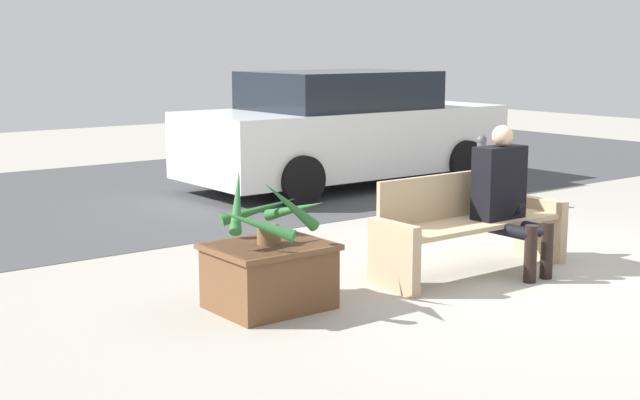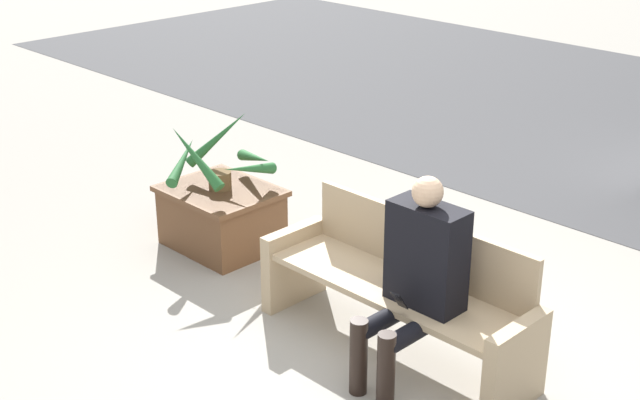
{
  "view_description": "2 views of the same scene",
  "coord_description": "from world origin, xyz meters",
  "px_view_note": "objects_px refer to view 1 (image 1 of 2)",
  "views": [
    {
      "loc": [
        -5.74,
        -4.74,
        1.91
      ],
      "look_at": [
        -1.6,
        0.69,
        0.71
      ],
      "focal_mm": 50.0,
      "sensor_mm": 36.0,
      "label": 1
    },
    {
      "loc": [
        2.79,
        -3.4,
        3.0
      ],
      "look_at": [
        -1.39,
        0.76,
        0.55
      ],
      "focal_mm": 50.0,
      "sensor_mm": 36.0,
      "label": 2
    }
  ],
  "objects_px": {
    "bench": "(468,225)",
    "bollard_post": "(481,170)",
    "person_seated": "(506,193)",
    "planter_box": "(269,274)",
    "potted_plant": "(268,213)",
    "parked_car": "(344,130)"
  },
  "relations": [
    {
      "from": "person_seated",
      "to": "potted_plant",
      "type": "relative_size",
      "value": 1.47
    },
    {
      "from": "bench",
      "to": "bollard_post",
      "type": "bearing_deg",
      "value": 40.61
    },
    {
      "from": "bench",
      "to": "potted_plant",
      "type": "relative_size",
      "value": 2.19
    },
    {
      "from": "potted_plant",
      "to": "planter_box",
      "type": "bearing_deg",
      "value": -82.81
    },
    {
      "from": "person_seated",
      "to": "parked_car",
      "type": "xyz_separation_m",
      "value": [
        1.89,
        4.51,
        0.08
      ]
    },
    {
      "from": "person_seated",
      "to": "bollard_post",
      "type": "distance_m",
      "value": 3.07
    },
    {
      "from": "planter_box",
      "to": "bollard_post",
      "type": "relative_size",
      "value": 0.98
    },
    {
      "from": "person_seated",
      "to": "parked_car",
      "type": "height_order",
      "value": "parked_car"
    },
    {
      "from": "bench",
      "to": "person_seated",
      "type": "distance_m",
      "value": 0.42
    },
    {
      "from": "planter_box",
      "to": "bollard_post",
      "type": "bearing_deg",
      "value": 23.74
    },
    {
      "from": "bench",
      "to": "bollard_post",
      "type": "distance_m",
      "value": 3.14
    },
    {
      "from": "bench",
      "to": "planter_box",
      "type": "xyz_separation_m",
      "value": [
        -1.92,
        0.15,
        -0.15
      ]
    },
    {
      "from": "bench",
      "to": "parked_car",
      "type": "relative_size",
      "value": 0.41
    },
    {
      "from": "planter_box",
      "to": "potted_plant",
      "type": "bearing_deg",
      "value": 97.19
    },
    {
      "from": "parked_car",
      "to": "bench",
      "type": "bearing_deg",
      "value": -116.39
    },
    {
      "from": "person_seated",
      "to": "planter_box",
      "type": "height_order",
      "value": "person_seated"
    },
    {
      "from": "bench",
      "to": "person_seated",
      "type": "bearing_deg",
      "value": -33.54
    },
    {
      "from": "planter_box",
      "to": "parked_car",
      "type": "xyz_separation_m",
      "value": [
        4.07,
        4.19,
        0.5
      ]
    },
    {
      "from": "potted_plant",
      "to": "parked_car",
      "type": "bearing_deg",
      "value": 45.72
    },
    {
      "from": "bench",
      "to": "parked_car",
      "type": "xyz_separation_m",
      "value": [
        2.15,
        4.34,
        0.36
      ]
    },
    {
      "from": "parked_car",
      "to": "bollard_post",
      "type": "height_order",
      "value": "parked_car"
    },
    {
      "from": "planter_box",
      "to": "parked_car",
      "type": "distance_m",
      "value": 5.87
    }
  ]
}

